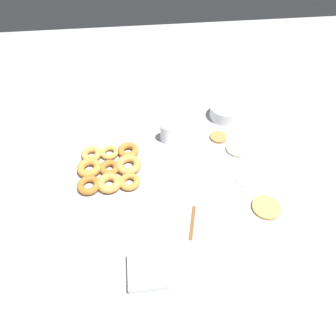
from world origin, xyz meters
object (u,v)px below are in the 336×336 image
object	(u,v)px
pancake_3	(237,149)
container_stack	(148,272)
pancake_1	(219,137)
paper_cup	(167,133)
pancake_0	(247,180)
donut_tray	(110,168)
pancake_2	(266,207)
batter_bowl	(225,112)
spatula	(195,200)

from	to	relation	value
pancake_3	container_stack	xyz separation A→B (m)	(0.54, -0.45, 0.01)
pancake_1	paper_cup	xyz separation A→B (m)	(-0.02, -0.25, 0.04)
pancake_0	donut_tray	bearing A→B (deg)	-101.46
pancake_2	pancake_3	size ratio (longest dim) A/B	1.11
container_stack	paper_cup	world-z (taller)	paper_cup
donut_tray	batter_bowl	xyz separation A→B (m)	(-0.30, 0.58, 0.01)
container_stack	pancake_2	bearing A→B (deg)	113.61
paper_cup	spatula	distance (m)	0.37
pancake_1	donut_tray	size ratio (longest dim) A/B	0.27
pancake_1	pancake_3	xyz separation A→B (m)	(0.09, 0.07, 0.00)
pancake_0	batter_bowl	xyz separation A→B (m)	(-0.42, 0.00, 0.03)
batter_bowl	paper_cup	xyz separation A→B (m)	(0.14, -0.31, 0.01)
pancake_3	paper_cup	world-z (taller)	paper_cup
batter_bowl	spatula	world-z (taller)	batter_bowl
donut_tray	spatula	world-z (taller)	donut_tray
pancake_1	pancake_2	distance (m)	0.43
pancake_0	pancake_3	world-z (taller)	pancake_3
pancake_3	paper_cup	distance (m)	0.34
pancake_2	paper_cup	size ratio (longest dim) A/B	1.20
pancake_1	pancake_3	bearing A→B (deg)	37.63
pancake_3	batter_bowl	world-z (taller)	batter_bowl
pancake_2	paper_cup	xyz separation A→B (m)	(-0.43, -0.35, 0.04)
pancake_1	container_stack	world-z (taller)	container_stack
pancake_1	batter_bowl	distance (m)	0.17
pancake_1	donut_tray	world-z (taller)	donut_tray
pancake_3	pancake_1	bearing A→B (deg)	-142.37
pancake_0	batter_bowl	size ratio (longest dim) A/B	0.62
paper_cup	pancake_1	bearing A→B (deg)	86.21
pancake_2	container_stack	bearing A→B (deg)	-66.39
batter_bowl	container_stack	xyz separation A→B (m)	(0.78, -0.44, -0.01)
pancake_1	container_stack	distance (m)	0.73
pancake_2	container_stack	distance (m)	0.53
pancake_2	batter_bowl	xyz separation A→B (m)	(-0.57, -0.04, 0.03)
donut_tray	spatula	size ratio (longest dim) A/B	1.11
pancake_0	pancake_2	distance (m)	0.15
paper_cup	donut_tray	bearing A→B (deg)	-58.01
batter_bowl	container_stack	bearing A→B (deg)	-29.74
container_stack	pancake_0	bearing A→B (deg)	128.76
pancake_0	container_stack	xyz separation A→B (m)	(0.36, -0.44, 0.01)
pancake_0	pancake_3	size ratio (longest dim) A/B	0.93
pancake_0	batter_bowl	distance (m)	0.42
pancake_2	pancake_3	xyz separation A→B (m)	(-0.33, -0.03, 0.00)
pancake_3	pancake_2	bearing A→B (deg)	5.39
pancake_2	pancake_3	distance (m)	0.33
pancake_0	paper_cup	size ratio (longest dim) A/B	1.00
pancake_1	pancake_2	xyz separation A→B (m)	(0.41, 0.10, -0.00)
pancake_1	batter_bowl	xyz separation A→B (m)	(-0.15, 0.06, 0.03)
donut_tray	pancake_1	bearing A→B (deg)	106.30
container_stack	pancake_3	bearing A→B (deg)	139.94
pancake_1	batter_bowl	world-z (taller)	batter_bowl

